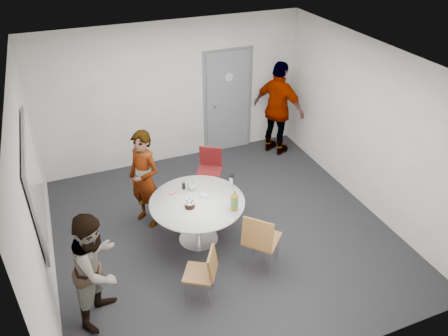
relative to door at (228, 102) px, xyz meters
name	(u,v)px	position (x,y,z in m)	size (l,w,h in m)	color
floor	(223,231)	(-1.10, -2.48, -1.03)	(5.00, 5.00, 0.00)	black
ceiling	(222,64)	(-1.10, -2.48, 1.67)	(5.00, 5.00, 0.00)	silver
wall_back	(173,94)	(-1.10, 0.02, 0.32)	(5.00, 5.00, 0.00)	beige
wall_left	(34,196)	(-3.60, -2.48, 0.32)	(5.00, 5.00, 0.00)	beige
wall_right	(369,128)	(1.40, -2.48, 0.32)	(5.00, 5.00, 0.00)	beige
wall_front	(319,281)	(-1.10, -4.98, 0.32)	(5.00, 5.00, 0.00)	beige
door	(228,102)	(0.00, 0.00, 0.00)	(1.02, 0.17, 2.12)	slate
whiteboard	(35,180)	(-3.56, -2.28, 0.42)	(0.04, 1.90, 1.25)	slate
table	(199,206)	(-1.49, -2.52, -0.40)	(1.39, 1.39, 1.04)	white
chair_near_left	(205,270)	(-1.79, -3.61, -0.56)	(0.53, 0.52, 0.78)	brown
chair_near_right	(260,238)	(-0.93, -3.42, -0.45)	(0.65, 0.65, 0.94)	brown
chair_far	(210,166)	(-0.90, -1.37, -0.50)	(0.57, 0.59, 0.86)	maroon
person_main	(144,179)	(-2.11, -1.78, -0.22)	(0.59, 0.38, 1.61)	#A5C6EA
person_left	(97,268)	(-3.05, -3.38, -0.26)	(0.75, 0.58, 1.54)	white
person_right	(278,109)	(0.85, -0.53, -0.08)	(1.11, 0.46, 1.90)	black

